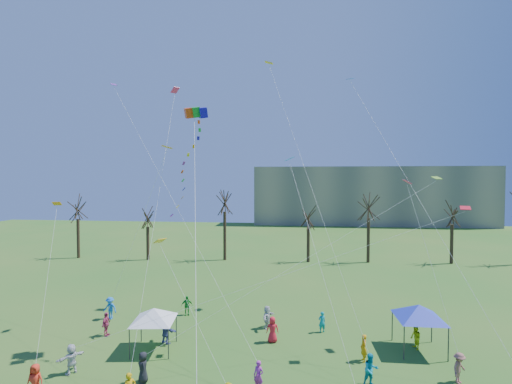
# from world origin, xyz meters

# --- Properties ---
(distant_building) EXTENTS (60.00, 14.00, 15.00)m
(distant_building) POSITION_xyz_m (22.00, 82.00, 7.50)
(distant_building) COLOR gray
(distant_building) RESTS_ON ground
(bare_tree_row) EXTENTS (68.56, 8.22, 11.01)m
(bare_tree_row) POSITION_xyz_m (4.30, 35.72, 6.89)
(bare_tree_row) COLOR black
(bare_tree_row) RESTS_ON ground
(big_box_kite) EXTENTS (2.84, 7.41, 19.33)m
(big_box_kite) POSITION_xyz_m (-4.45, 7.96, 12.36)
(big_box_kite) COLOR #F04310
(big_box_kite) RESTS_ON ground
(canopy_tent_white) EXTENTS (3.86, 3.86, 2.92)m
(canopy_tent_white) POSITION_xyz_m (-7.02, 7.79, 2.47)
(canopy_tent_white) COLOR #3F3F44
(canopy_tent_white) RESTS_ON ground
(canopy_tent_blue) EXTENTS (4.23, 4.23, 3.17)m
(canopy_tent_blue) POSITION_xyz_m (11.02, 9.76, 2.69)
(canopy_tent_blue) COLOR #3F3F44
(canopy_tent_blue) RESTS_ON ground
(festival_crowd) EXTENTS (27.02, 15.18, 1.85)m
(festival_crowd) POSITION_xyz_m (-1.41, 6.69, 0.89)
(festival_crowd) COLOR red
(festival_crowd) RESTS_ON ground
(small_kites_aloft) EXTENTS (28.52, 18.38, 31.89)m
(small_kites_aloft) POSITION_xyz_m (-0.22, 10.92, 13.81)
(small_kites_aloft) COLOR orange
(small_kites_aloft) RESTS_ON ground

